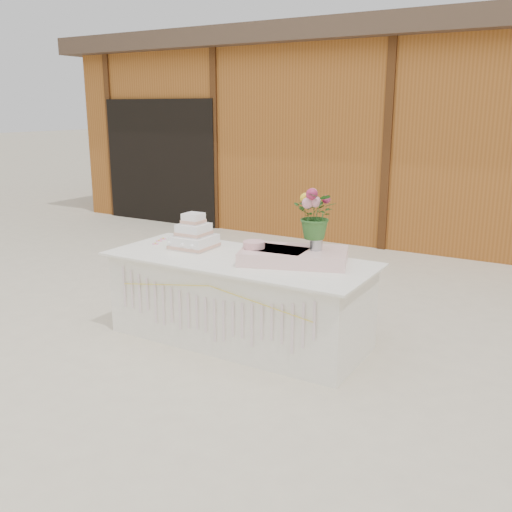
% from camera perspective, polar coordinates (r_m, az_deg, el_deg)
% --- Properties ---
extents(ground, '(80.00, 80.00, 0.00)m').
position_cam_1_polar(ground, '(5.27, -1.68, -8.31)').
color(ground, beige).
rests_on(ground, ground).
extents(barn, '(12.60, 4.60, 3.30)m').
position_cam_1_polar(barn, '(10.43, 16.45, 11.99)').
color(barn, '#93541F').
rests_on(barn, ground).
extents(cake_table, '(2.40, 1.00, 0.77)m').
position_cam_1_polar(cake_table, '(5.13, -1.74, -4.34)').
color(cake_table, silver).
rests_on(cake_table, ground).
extents(wedding_cake, '(0.37, 0.37, 0.33)m').
position_cam_1_polar(wedding_cake, '(5.38, -6.23, 1.97)').
color(wedding_cake, white).
rests_on(wedding_cake, cake_table).
extents(pink_cake_stand, '(0.24, 0.24, 0.17)m').
position_cam_1_polar(pink_cake_stand, '(4.91, -0.21, 0.61)').
color(pink_cake_stand, white).
rests_on(pink_cake_stand, cake_table).
extents(satin_runner, '(1.02, 0.78, 0.11)m').
position_cam_1_polar(satin_runner, '(4.88, 3.79, 0.01)').
color(satin_runner, '#F6C8C6').
rests_on(satin_runner, cake_table).
extents(flower_vase, '(0.11, 0.11, 0.15)m').
position_cam_1_polar(flower_vase, '(4.84, 6.04, 1.44)').
color(flower_vase, '#B9BABE').
rests_on(flower_vase, satin_runner).
extents(bouquet, '(0.39, 0.35, 0.40)m').
position_cam_1_polar(bouquet, '(4.79, 6.13, 4.65)').
color(bouquet, '#316227').
rests_on(bouquet, flower_vase).
extents(loose_flowers, '(0.15, 0.32, 0.02)m').
position_cam_1_polar(loose_flowers, '(5.66, -9.78, 1.39)').
color(loose_flowers, '#FF9BBA').
rests_on(loose_flowers, cake_table).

